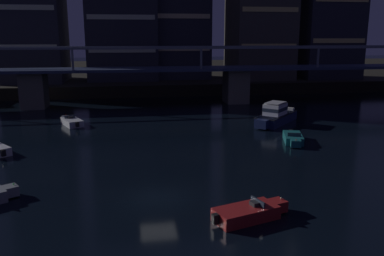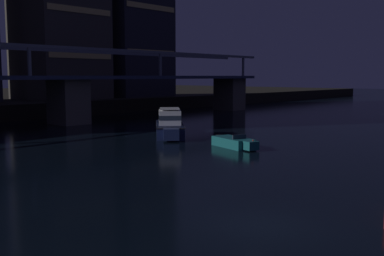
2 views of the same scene
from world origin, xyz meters
TOP-DOWN VIEW (x-y plane):
  - ground_plane at (0.00, 0.00)m, footprint 400.00×400.00m
  - cabin_cruiser_near_left at (16.83, 22.21)m, footprint 7.71×8.11m
  - speedboat_near_center at (15.26, 12.86)m, footprint 2.84×5.17m

SIDE VIEW (x-z plane):
  - ground_plane at x=0.00m, z-range 0.00..0.00m
  - speedboat_near_center at x=15.26m, z-range -0.17..0.99m
  - cabin_cruiser_near_left at x=16.83m, z-range -0.34..2.45m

